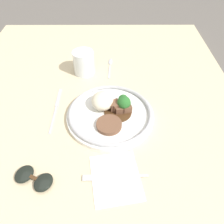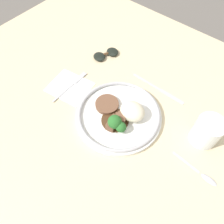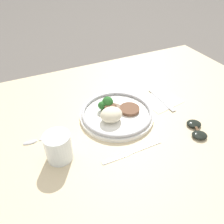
{
  "view_description": "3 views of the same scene",
  "coord_description": "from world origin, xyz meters",
  "px_view_note": "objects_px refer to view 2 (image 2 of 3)",
  "views": [
    {
      "loc": [
        -0.48,
        -0.06,
        0.55
      ],
      "look_at": [
        -0.01,
        -0.06,
        0.08
      ],
      "focal_mm": 35.0,
      "sensor_mm": 36.0,
      "label": 1
    },
    {
      "loc": [
        0.24,
        -0.37,
        0.65
      ],
      "look_at": [
        -0.01,
        -0.07,
        0.06
      ],
      "focal_mm": 35.0,
      "sensor_mm": 36.0,
      "label": 2
    },
    {
      "loc": [
        0.3,
        0.52,
        0.57
      ],
      "look_at": [
        0.03,
        -0.06,
        0.06
      ],
      "focal_mm": 35.0,
      "sensor_mm": 36.0,
      "label": 3
    }
  ],
  "objects_px": {
    "juice_glass": "(206,132)",
    "sunglasses": "(106,54)",
    "knife": "(159,89)",
    "fork": "(73,84)",
    "spoon": "(203,175)",
    "plate": "(120,115)"
  },
  "relations": [
    {
      "from": "knife",
      "to": "juice_glass",
      "type": "bearing_deg",
      "value": -21.37
    },
    {
      "from": "fork",
      "to": "knife",
      "type": "height_order",
      "value": "fork"
    },
    {
      "from": "plate",
      "to": "spoon",
      "type": "bearing_deg",
      "value": 0.39
    },
    {
      "from": "juice_glass",
      "to": "sunglasses",
      "type": "xyz_separation_m",
      "value": [
        -0.47,
        0.09,
        -0.04
      ]
    },
    {
      "from": "juice_glass",
      "to": "sunglasses",
      "type": "relative_size",
      "value": 0.79
    },
    {
      "from": "fork",
      "to": "spoon",
      "type": "bearing_deg",
      "value": -92.38
    },
    {
      "from": "spoon",
      "to": "sunglasses",
      "type": "relative_size",
      "value": 1.25
    },
    {
      "from": "knife",
      "to": "sunglasses",
      "type": "bearing_deg",
      "value": 177.87
    },
    {
      "from": "juice_glass",
      "to": "spoon",
      "type": "height_order",
      "value": "juice_glass"
    },
    {
      "from": "spoon",
      "to": "fork",
      "type": "bearing_deg",
      "value": -176.86
    },
    {
      "from": "spoon",
      "to": "juice_glass",
      "type": "bearing_deg",
      "value": 122.73
    },
    {
      "from": "juice_glass",
      "to": "knife",
      "type": "distance_m",
      "value": 0.23
    },
    {
      "from": "fork",
      "to": "knife",
      "type": "xyz_separation_m",
      "value": [
        0.26,
        0.18,
        -0.0
      ]
    },
    {
      "from": "plate",
      "to": "sunglasses",
      "type": "distance_m",
      "value": 0.3
    },
    {
      "from": "fork",
      "to": "spoon",
      "type": "xyz_separation_m",
      "value": [
        0.53,
        -0.0,
        -0.0
      ]
    },
    {
      "from": "plate",
      "to": "fork",
      "type": "xyz_separation_m",
      "value": [
        -0.22,
        0.0,
        -0.02
      ]
    },
    {
      "from": "plate",
      "to": "spoon",
      "type": "relative_size",
      "value": 1.94
    },
    {
      "from": "knife",
      "to": "sunglasses",
      "type": "distance_m",
      "value": 0.26
    },
    {
      "from": "spoon",
      "to": "sunglasses",
      "type": "bearing_deg",
      "value": 163.28
    },
    {
      "from": "spoon",
      "to": "plate",
      "type": "bearing_deg",
      "value": -176.28
    },
    {
      "from": "knife",
      "to": "spoon",
      "type": "relative_size",
      "value": 1.49
    },
    {
      "from": "plate",
      "to": "knife",
      "type": "xyz_separation_m",
      "value": [
        0.04,
        0.19,
        -0.02
      ]
    }
  ]
}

